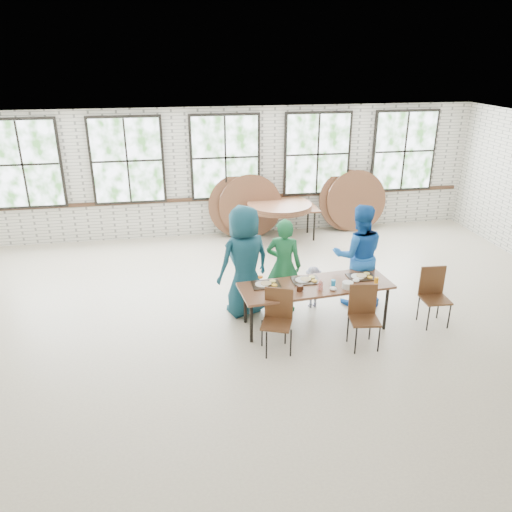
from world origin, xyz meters
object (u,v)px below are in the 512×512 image
Objects in this scene: dining_table at (316,287)px; storage_table at (279,211)px; chair_near_left at (278,315)px; chair_near_right at (363,311)px.

dining_table and storage_table have the same top height.
dining_table is at bearing 57.56° from chair_near_left.
dining_table is 0.91m from chair_near_left.
dining_table is at bearing 139.09° from chair_near_right.
chair_near_left is 1.00× the size of chair_near_right.
chair_near_right reaches higher than dining_table.
storage_table is at bearing 80.37° from dining_table.
storage_table is at bearing 100.35° from chair_near_right.
chair_near_left is 1.29m from chair_near_right.
dining_table is 0.85m from chair_near_right.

